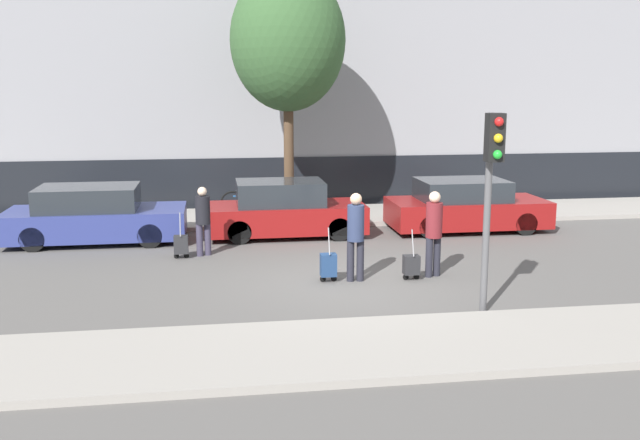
{
  "coord_description": "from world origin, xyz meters",
  "views": [
    {
      "loc": [
        -2.68,
        -13.63,
        3.96
      ],
      "look_at": [
        -0.33,
        1.8,
        0.95
      ],
      "focal_mm": 40.0,
      "sensor_mm": 36.0,
      "label": 1
    }
  ],
  "objects_px": {
    "parked_car_1": "(285,211)",
    "trolley_center": "(328,265)",
    "traffic_light": "(492,172)",
    "trolley_left": "(181,245)",
    "parked_car_2": "(466,207)",
    "bare_tree_near_crossing": "(288,41)",
    "parked_bicycle": "(250,202)",
    "parked_car_0": "(94,216)",
    "pedestrian_center": "(356,231)",
    "pedestrian_left": "(203,217)",
    "pedestrian_right": "(434,228)",
    "trolley_right": "(411,265)"
  },
  "relations": [
    {
      "from": "parked_car_1",
      "to": "trolley_center",
      "type": "distance_m",
      "value": 4.54
    },
    {
      "from": "parked_car_1",
      "to": "traffic_light",
      "type": "height_order",
      "value": "traffic_light"
    },
    {
      "from": "parked_car_1",
      "to": "trolley_left",
      "type": "relative_size",
      "value": 3.79
    },
    {
      "from": "parked_car_2",
      "to": "bare_tree_near_crossing",
      "type": "xyz_separation_m",
      "value": [
        -4.63,
        1.78,
        4.44
      ]
    },
    {
      "from": "traffic_light",
      "to": "parked_bicycle",
      "type": "height_order",
      "value": "traffic_light"
    },
    {
      "from": "parked_bicycle",
      "to": "parked_car_2",
      "type": "bearing_deg",
      "value": -24.23
    },
    {
      "from": "parked_car_0",
      "to": "bare_tree_near_crossing",
      "type": "height_order",
      "value": "bare_tree_near_crossing"
    },
    {
      "from": "parked_car_2",
      "to": "pedestrian_center",
      "type": "bearing_deg",
      "value": -131.2
    },
    {
      "from": "pedestrian_center",
      "to": "trolley_center",
      "type": "xyz_separation_m",
      "value": [
        -0.55,
        0.02,
        -0.68
      ]
    },
    {
      "from": "parked_car_0",
      "to": "traffic_light",
      "type": "distance_m",
      "value": 10.47
    },
    {
      "from": "parked_bicycle",
      "to": "bare_tree_near_crossing",
      "type": "relative_size",
      "value": 0.26
    },
    {
      "from": "parked_car_1",
      "to": "trolley_center",
      "type": "bearing_deg",
      "value": -84.66
    },
    {
      "from": "parked_bicycle",
      "to": "traffic_light",
      "type": "bearing_deg",
      "value": -69.71
    },
    {
      "from": "parked_car_0",
      "to": "trolley_left",
      "type": "xyz_separation_m",
      "value": [
        2.21,
        -2.08,
        -0.34
      ]
    },
    {
      "from": "traffic_light",
      "to": "trolley_center",
      "type": "bearing_deg",
      "value": 133.47
    },
    {
      "from": "parked_car_2",
      "to": "traffic_light",
      "type": "bearing_deg",
      "value": -107.24
    },
    {
      "from": "pedestrian_center",
      "to": "pedestrian_left",
      "type": "bearing_deg",
      "value": 141.6
    },
    {
      "from": "pedestrian_right",
      "to": "parked_car_1",
      "type": "bearing_deg",
      "value": 100.37
    },
    {
      "from": "bare_tree_near_crossing",
      "to": "trolley_left",
      "type": "bearing_deg",
      "value": -126.98
    },
    {
      "from": "pedestrian_left",
      "to": "bare_tree_near_crossing",
      "type": "xyz_separation_m",
      "value": [
        2.4,
        3.66,
        4.18
      ]
    },
    {
      "from": "pedestrian_left",
      "to": "bare_tree_near_crossing",
      "type": "bearing_deg",
      "value": 35.16
    },
    {
      "from": "parked_car_1",
      "to": "trolley_right",
      "type": "distance_m",
      "value": 5.1
    },
    {
      "from": "parked_car_0",
      "to": "parked_bicycle",
      "type": "bearing_deg",
      "value": 32.51
    },
    {
      "from": "parked_car_2",
      "to": "pedestrian_right",
      "type": "bearing_deg",
      "value": -117.53
    },
    {
      "from": "parked_car_0",
      "to": "parked_car_2",
      "type": "xyz_separation_m",
      "value": [
        9.76,
        0.01,
        -0.01
      ]
    },
    {
      "from": "traffic_light",
      "to": "bare_tree_near_crossing",
      "type": "distance_m",
      "value": 9.48
    },
    {
      "from": "pedestrian_left",
      "to": "parked_car_2",
      "type": "bearing_deg",
      "value": -6.59
    },
    {
      "from": "traffic_light",
      "to": "pedestrian_left",
      "type": "bearing_deg",
      "value": 133.55
    },
    {
      "from": "trolley_left",
      "to": "parked_bicycle",
      "type": "bearing_deg",
      "value": 68.5
    },
    {
      "from": "parked_bicycle",
      "to": "trolley_center",
      "type": "bearing_deg",
      "value": -80.52
    },
    {
      "from": "parked_car_1",
      "to": "pedestrian_right",
      "type": "bearing_deg",
      "value": -59.27
    },
    {
      "from": "parked_car_1",
      "to": "trolley_left",
      "type": "height_order",
      "value": "parked_car_1"
    },
    {
      "from": "trolley_right",
      "to": "pedestrian_left",
      "type": "bearing_deg",
      "value": 146.88
    },
    {
      "from": "pedestrian_left",
      "to": "trolley_left",
      "type": "relative_size",
      "value": 1.51
    },
    {
      "from": "trolley_center",
      "to": "pedestrian_right",
      "type": "distance_m",
      "value": 2.31
    },
    {
      "from": "trolley_left",
      "to": "trolley_center",
      "type": "height_order",
      "value": "trolley_center"
    },
    {
      "from": "parked_car_1",
      "to": "trolley_center",
      "type": "relative_size",
      "value": 3.64
    },
    {
      "from": "trolley_center",
      "to": "trolley_right",
      "type": "relative_size",
      "value": 1.06
    },
    {
      "from": "parked_car_0",
      "to": "trolley_center",
      "type": "distance_m",
      "value": 6.91
    },
    {
      "from": "trolley_right",
      "to": "traffic_light",
      "type": "bearing_deg",
      "value": -74.52
    },
    {
      "from": "parked_car_1",
      "to": "pedestrian_left",
      "type": "xyz_separation_m",
      "value": [
        -2.09,
        -1.88,
        0.24
      ]
    },
    {
      "from": "parked_car_1",
      "to": "trolley_left",
      "type": "distance_m",
      "value": 3.35
    },
    {
      "from": "pedestrian_center",
      "to": "bare_tree_near_crossing",
      "type": "height_order",
      "value": "bare_tree_near_crossing"
    },
    {
      "from": "parked_car_0",
      "to": "pedestrian_left",
      "type": "bearing_deg",
      "value": -34.6
    },
    {
      "from": "parked_car_0",
      "to": "trolley_center",
      "type": "bearing_deg",
      "value": -40.76
    },
    {
      "from": "parked_car_2",
      "to": "trolley_left",
      "type": "xyz_separation_m",
      "value": [
        -7.55,
        -2.09,
        -0.33
      ]
    },
    {
      "from": "parked_car_2",
      "to": "parked_bicycle",
      "type": "relative_size",
      "value": 2.39
    },
    {
      "from": "pedestrian_left",
      "to": "pedestrian_right",
      "type": "height_order",
      "value": "pedestrian_right"
    },
    {
      "from": "pedestrian_left",
      "to": "pedestrian_center",
      "type": "xyz_separation_m",
      "value": [
        3.06,
        -2.66,
        0.12
      ]
    },
    {
      "from": "trolley_center",
      "to": "bare_tree_near_crossing",
      "type": "relative_size",
      "value": 0.16
    }
  ]
}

